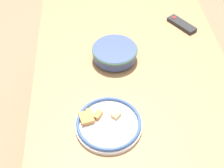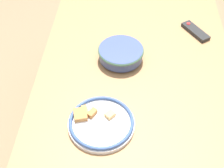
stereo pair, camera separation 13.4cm
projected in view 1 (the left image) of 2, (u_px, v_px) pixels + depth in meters
name	position (u px, v px, depth m)	size (l,w,h in m)	color
ground_plane	(127.00, 154.00, 1.99)	(8.00, 8.00, 0.00)	#7F6B4C
dining_table	(132.00, 83.00, 1.50)	(1.51, 0.91, 0.75)	olive
noodle_bowl	(115.00, 52.00, 1.47)	(0.22, 0.22, 0.07)	#384775
food_plate	(108.00, 123.00, 1.22)	(0.26, 0.26, 0.04)	white
tv_remote	(182.00, 24.00, 1.67)	(0.17, 0.14, 0.02)	black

